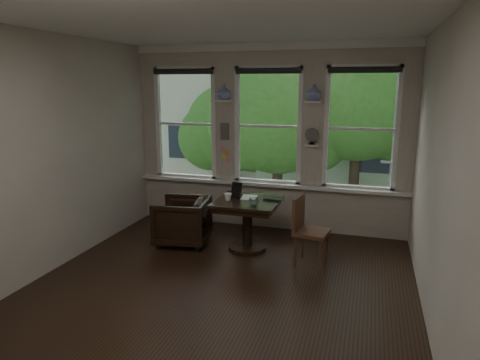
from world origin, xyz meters
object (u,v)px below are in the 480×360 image
(armchair_left, at_px, (182,221))
(mug, at_px, (228,197))
(side_chair_right, at_px, (312,232))
(table, at_px, (247,225))
(laptop, at_px, (274,200))

(armchair_left, distance_m, mug, 0.87)
(side_chair_right, bearing_deg, mug, 91.37)
(table, distance_m, side_chair_right, 1.00)
(mug, bearing_deg, table, 21.47)
(table, xyz_separation_m, mug, (-0.26, -0.10, 0.43))
(laptop, height_order, mug, mug)
(armchair_left, bearing_deg, table, 84.61)
(table, bearing_deg, laptop, 8.64)
(table, relative_size, armchair_left, 1.16)
(table, bearing_deg, side_chair_right, -15.39)
(table, relative_size, side_chair_right, 0.98)
(armchair_left, bearing_deg, mug, 77.85)
(armchair_left, xyz_separation_m, mug, (0.74, -0.05, 0.45))
(side_chair_right, xyz_separation_m, laptop, (-0.59, 0.32, 0.30))
(table, distance_m, laptop, 0.54)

